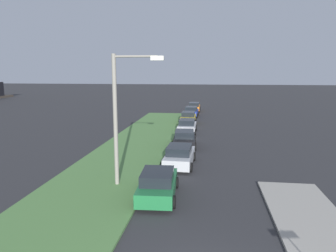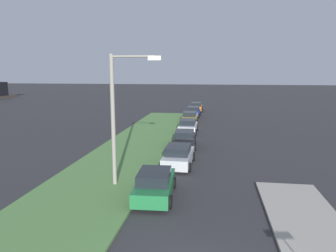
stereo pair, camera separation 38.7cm
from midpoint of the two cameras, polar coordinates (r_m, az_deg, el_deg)
grass_median at (r=20.52m, az=-11.77°, el=-8.82°), size 60.00×6.00×0.12m
parked_car_green at (r=16.86m, az=-2.51°, el=-10.45°), size 4.39×2.19×1.47m
parked_car_silver at (r=22.23m, az=1.60°, el=-5.39°), size 4.35×2.12×1.47m
parked_car_black at (r=27.72m, az=2.60°, el=-2.32°), size 4.40×2.21×1.47m
parked_car_white at (r=34.03m, az=3.14°, el=-0.04°), size 4.31×2.03×1.47m
parked_car_yellow at (r=40.43m, az=3.41°, el=1.54°), size 4.32×2.06×1.47m
parked_car_blue at (r=46.30m, az=4.01°, el=2.60°), size 4.35×2.12×1.47m
parked_car_orange at (r=52.39m, az=4.53°, el=3.44°), size 4.32×2.05×1.47m
streetlight at (r=17.80m, az=-9.03°, el=2.72°), size 0.38×2.87×7.50m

